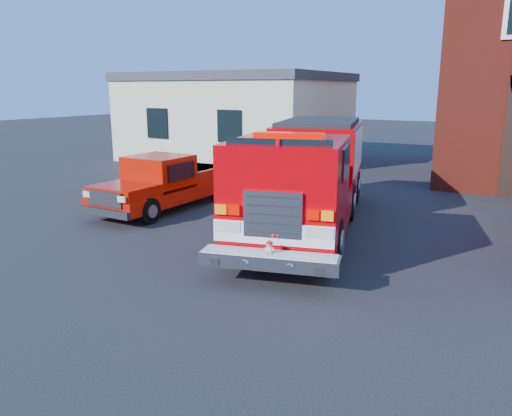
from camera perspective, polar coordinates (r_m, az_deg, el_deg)
The scene contains 4 objects.
ground at distance 11.15m, azimuth 3.02°, elevation -5.25°, with size 100.00×100.00×0.00m, color black.
side_building at distance 26.33m, azimuth -2.07°, elevation 10.48°, with size 10.20×8.20×4.35m.
fire_engine at distance 13.11m, azimuth 5.95°, elevation 3.85°, with size 4.55×9.10×2.70m.
pickup_truck at distance 15.42m, azimuth -10.35°, elevation 2.80°, with size 1.90×5.06×1.65m.
Camera 1 is at (4.63, -9.49, 3.57)m, focal length 35.00 mm.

